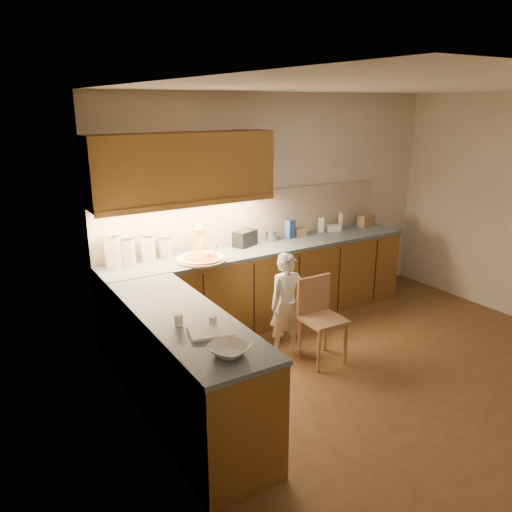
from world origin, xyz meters
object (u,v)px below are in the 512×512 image
child (288,305)px  oil_jug (199,240)px  pizza_on_board (201,259)px  wooden_chair (319,313)px  toaster (245,238)px

child → oil_jug: 1.19m
pizza_on_board → wooden_chair: pizza_on_board is taller
child → pizza_on_board: bearing=141.8°
wooden_chair → toaster: size_ratio=2.67×
pizza_on_board → wooden_chair: size_ratio=0.61×
oil_jug → toaster: bearing=-0.6°
oil_jug → toaster: 0.57m
toaster → pizza_on_board: bearing=178.8°
child → oil_jug: oil_jug is taller
oil_jug → toaster: size_ratio=0.99×
child → wooden_chair: bearing=-43.7°
wooden_chair → toaster: (-0.15, 1.19, 0.52)m
child → toaster: 1.04m
child → wooden_chair: size_ratio=1.26×
pizza_on_board → child: pizza_on_board is taller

